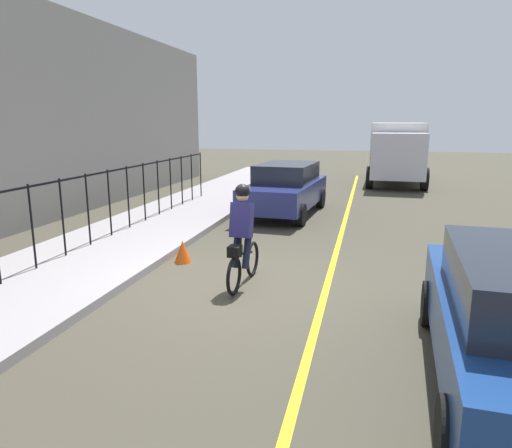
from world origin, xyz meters
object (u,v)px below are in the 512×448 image
at_px(parked_sedan_rear, 286,188).
at_px(box_truck_background, 397,150).
at_px(cyclist_lead, 242,236).
at_px(traffic_cone_near, 183,251).

height_order(parked_sedan_rear, box_truck_background, box_truck_background).
relative_size(cyclist_lead, parked_sedan_rear, 0.40).
bearing_deg(parked_sedan_rear, cyclist_lead, 8.18).
xyz_separation_m(box_truck_background, traffic_cone_near, (-14.56, 4.90, -1.32)).
bearing_deg(parked_sedan_rear, box_truck_background, 161.88).
relative_size(cyclist_lead, traffic_cone_near, 3.93).
bearing_deg(box_truck_background, parked_sedan_rear, -20.83).
bearing_deg(cyclist_lead, traffic_cone_near, 58.36).
bearing_deg(cyclist_lead, box_truck_background, -8.87).
xyz_separation_m(cyclist_lead, box_truck_background, (15.66, -3.32, 0.64)).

